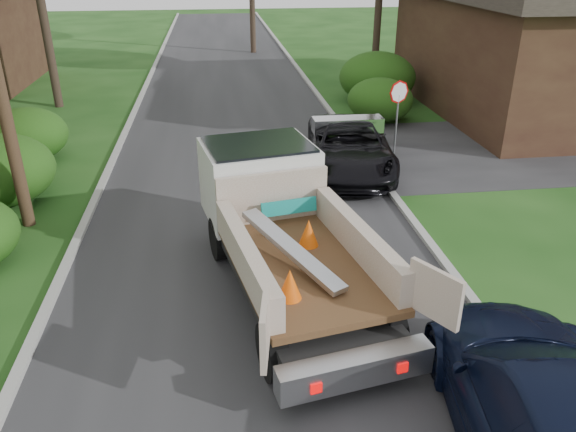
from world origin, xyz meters
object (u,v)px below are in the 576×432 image
at_px(house_right, 548,33).
at_px(navy_suv, 553,421).
at_px(stop_sign, 398,102).
at_px(flatbed_truck, 275,213).
at_px(black_pickup, 349,146).

relative_size(house_right, navy_suv, 2.24).
height_order(stop_sign, flatbed_truck, flatbed_truck).
bearing_deg(navy_suv, house_right, -109.99).
distance_m(flatbed_truck, navy_suv, 6.32).
height_order(stop_sign, navy_suv, stop_sign).
bearing_deg(navy_suv, black_pickup, -81.12).
bearing_deg(flatbed_truck, navy_suv, -72.79).
bearing_deg(house_right, black_pickup, -147.14).
xyz_separation_m(flatbed_truck, navy_suv, (2.96, -5.56, -0.51)).
xyz_separation_m(stop_sign, navy_suv, (-1.83, -12.55, -0.94)).
bearing_deg(navy_suv, stop_sign, -89.53).
distance_m(house_right, navy_suv, 20.15).
bearing_deg(house_right, stop_sign, -147.34).
bearing_deg(stop_sign, house_right, 32.66).
distance_m(stop_sign, flatbed_truck, 8.49).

